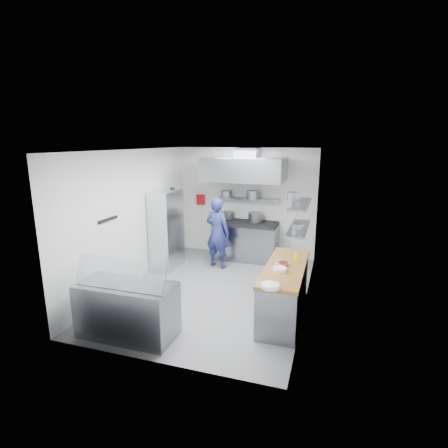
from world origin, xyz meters
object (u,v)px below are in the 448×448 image
(gas_range, at_px, (246,242))
(display_case, at_px, (127,310))
(wire_rack, at_px, (167,230))
(chef, at_px, (217,233))

(gas_range, distance_m, display_case, 4.18)
(wire_rack, relative_size, display_case, 1.23)
(chef, relative_size, wire_rack, 0.91)
(gas_range, height_order, chef, chef)
(gas_range, xyz_separation_m, chef, (-0.49, -0.78, 0.39))
(wire_rack, bearing_deg, display_case, -74.86)
(chef, distance_m, display_case, 3.36)
(gas_range, distance_m, wire_rack, 2.06)
(chef, bearing_deg, gas_range, -109.95)
(gas_range, distance_m, chef, 1.00)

